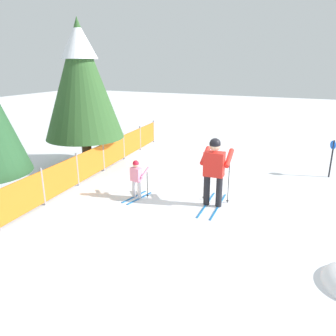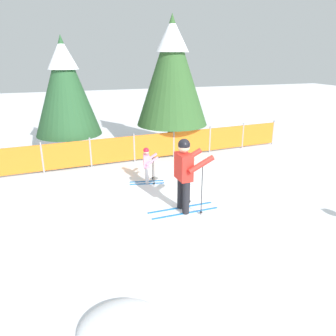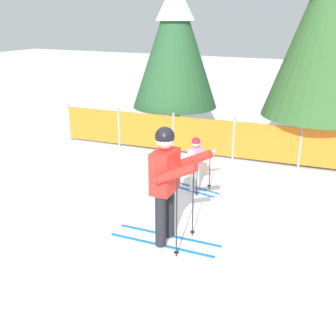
% 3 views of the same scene
% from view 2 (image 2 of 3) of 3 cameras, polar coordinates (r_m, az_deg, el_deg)
% --- Properties ---
extents(ground_plane, '(60.00, 60.00, 0.00)m').
position_cam_2_polar(ground_plane, '(8.01, 4.57, -8.05)').
color(ground_plane, white).
extents(skier_adult, '(1.74, 0.79, 1.83)m').
position_cam_2_polar(skier_adult, '(7.75, 2.96, -0.10)').
color(skier_adult, '#1966B2').
rests_on(skier_adult, ground_plane).
extents(skier_child, '(1.05, 0.53, 1.10)m').
position_cam_2_polar(skier_child, '(9.66, -3.66, 0.95)').
color(skier_child, '#1966B2').
rests_on(skier_child, ground_plane).
extents(safety_fence, '(10.79, 0.89, 1.04)m').
position_cam_2_polar(safety_fence, '(11.93, -2.38, 3.92)').
color(safety_fence, gray).
rests_on(safety_fence, ground_plane).
extents(conifer_far, '(2.31, 2.31, 4.29)m').
position_cam_2_polar(conifer_far, '(12.23, -17.51, 13.63)').
color(conifer_far, '#4C3823').
rests_on(conifer_far, ground_plane).
extents(conifer_near, '(2.72, 2.72, 5.05)m').
position_cam_2_polar(conifer_near, '(12.71, 0.72, 16.77)').
color(conifer_near, '#4C3823').
rests_on(conifer_near, ground_plane).
extents(snow_mound, '(1.25, 1.07, 0.50)m').
position_cam_2_polar(snow_mound, '(5.18, -8.03, -25.96)').
color(snow_mound, white).
rests_on(snow_mound, ground_plane).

